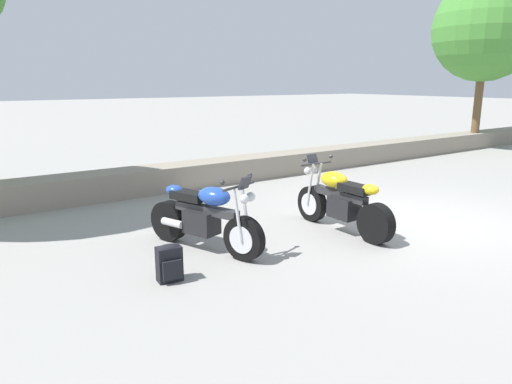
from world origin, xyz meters
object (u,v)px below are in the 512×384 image
rider_backpack (169,262)px  motorcycle_blue_near_left (205,218)px  leafy_tree_mid_left (492,31)px  motorcycle_yellow_centre (341,202)px

rider_backpack → motorcycle_blue_near_left: bearing=38.5°
leafy_tree_mid_left → motorcycle_yellow_centre: bearing=-159.5°
motorcycle_blue_near_left → rider_backpack: size_ratio=4.24×
motorcycle_blue_near_left → leafy_tree_mid_left: 14.40m
leafy_tree_mid_left → rider_backpack: bearing=-162.8°
motorcycle_yellow_centre → leafy_tree_mid_left: bearing=20.5°
motorcycle_yellow_centre → leafy_tree_mid_left: 12.47m
motorcycle_blue_near_left → leafy_tree_mid_left: leafy_tree_mid_left is taller
motorcycle_blue_near_left → leafy_tree_mid_left: bearing=15.5°
motorcycle_yellow_centre → rider_backpack: bearing=-175.4°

